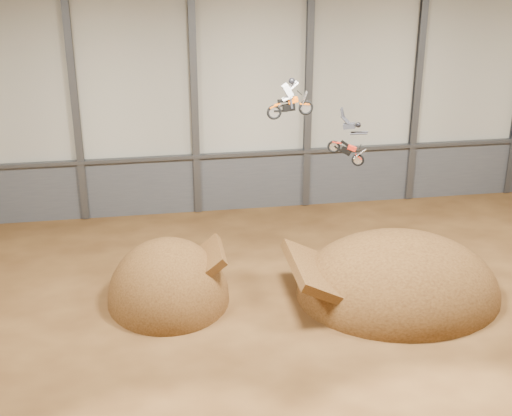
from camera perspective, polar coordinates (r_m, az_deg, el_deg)
The scene contains 13 objects.
floor at distance 30.94m, azimuth 3.99°, elevation -10.52°, with size 40.00×40.00×0.00m, color #472A13.
back_wall at distance 41.82m, azimuth -0.36°, elevation 8.98°, with size 40.00×0.10×14.00m, color beige.
ceiling at distance 26.07m, azimuth 4.85°, elevation 16.18°, with size 40.00×40.00×0.00m, color black.
lower_band_back at distance 43.27m, azimuth -0.33°, elevation 2.18°, with size 39.80×0.18×3.50m, color #4D4F54.
steel_rail at distance 42.54m, azimuth -0.30°, elevation 4.38°, with size 39.80×0.35×0.20m, color #47494F.
steel_column_1 at distance 41.34m, azimuth -14.29°, elevation 8.11°, with size 0.40×0.36×13.90m, color #47494F.
steel_column_2 at distance 41.26m, azimuth -4.95°, elevation 8.70°, with size 0.40×0.36×13.90m, color #47494F.
steel_column_3 at distance 42.25m, azimuth 4.21°, elevation 9.06°, with size 0.40×0.36×13.90m, color #47494F.
steel_column_4 at distance 44.23m, azimuth 12.76°, elevation 9.18°, with size 0.40×0.36×13.90m, color #47494F.
takeoff_ramp at distance 34.12m, azimuth -6.98°, elevation -7.22°, with size 5.70×6.58×5.70m, color #412610.
landing_ramp at distance 35.00m, azimuth 11.22°, elevation -6.70°, with size 9.76×8.63×5.63m, color #412610.
fmx_rider_a at distance 31.85m, azimuth 2.82°, elevation 8.93°, with size 2.11×0.80×1.91m, color #D55208, non-canonical shape.
fmx_rider_b at distance 33.03m, azimuth 7.04°, elevation 5.68°, with size 2.46×0.70×2.11m, color red, non-canonical shape.
Camera 1 is at (-6.19, -25.15, 16.93)m, focal length 50.00 mm.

